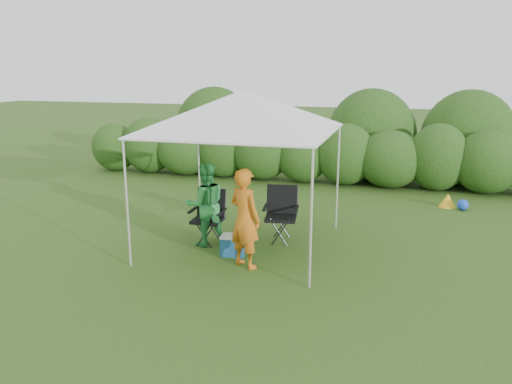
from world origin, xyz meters
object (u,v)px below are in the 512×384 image
(cooler, at_px, (233,245))
(woman, at_px, (206,204))
(canopy, at_px, (243,111))
(chair_right, at_px, (281,210))
(man, at_px, (245,218))
(chair_left, at_px, (209,213))

(cooler, bearing_deg, woman, 144.51)
(canopy, xyz_separation_m, chair_right, (0.59, 0.47, -1.87))
(chair_right, relative_size, man, 0.63)
(chair_left, distance_m, woman, 0.28)
(chair_right, xyz_separation_m, cooler, (-0.61, -1.04, -0.41))
(woman, bearing_deg, canopy, 162.66)
(man, bearing_deg, chair_left, -17.19)
(canopy, relative_size, cooler, 6.86)
(man, height_order, cooler, man)
(canopy, xyz_separation_m, cooler, (-0.02, -0.56, -2.28))
(canopy, height_order, woman, canopy)
(man, bearing_deg, chair_right, -72.76)
(canopy, distance_m, chair_left, 2.02)
(canopy, distance_m, chair_right, 2.02)
(chair_left, bearing_deg, man, -46.37)
(canopy, distance_m, man, 1.94)
(chair_left, xyz_separation_m, cooler, (0.66, -0.57, -0.38))
(woman, xyz_separation_m, cooler, (0.65, -0.38, -0.59))
(canopy, xyz_separation_m, man, (0.33, -0.99, -1.63))
(cooler, bearing_deg, man, -55.75)
(woman, distance_m, cooler, 0.96)
(man, relative_size, cooler, 3.67)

